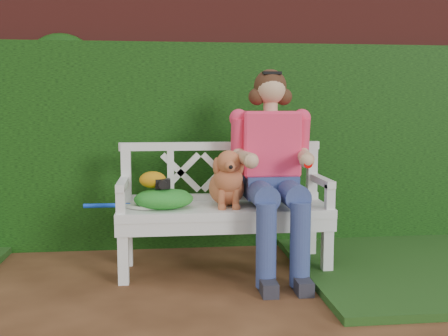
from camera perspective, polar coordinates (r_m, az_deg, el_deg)
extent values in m
plane|color=#3D2111|center=(2.97, -9.22, -16.90)|extent=(60.00, 60.00, 0.00)
cube|color=maroon|center=(4.62, -8.34, 5.61)|extent=(10.00, 0.30, 2.20)
cube|color=#206212|center=(4.41, -8.38, 2.31)|extent=(10.00, 0.18, 1.70)
cube|color=black|center=(3.64, -6.69, -1.69)|extent=(0.11, 0.08, 0.07)
ellipsoid|color=#BB7A0D|center=(3.67, -7.77, -1.27)|extent=(0.19, 0.14, 0.12)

